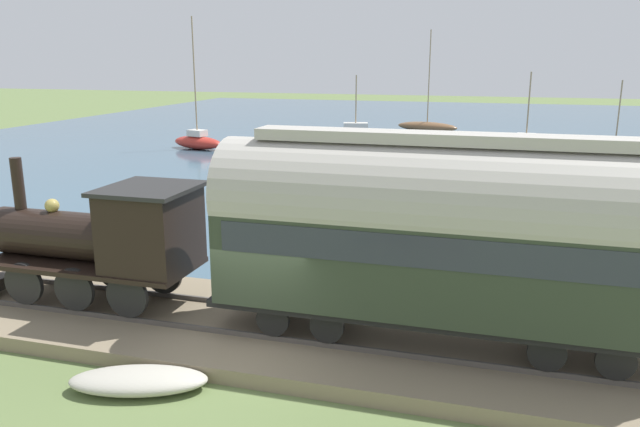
{
  "coord_description": "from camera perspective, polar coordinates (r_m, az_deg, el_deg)",
  "views": [
    {
      "loc": [
        -11.63,
        -4.98,
        6.56
      ],
      "look_at": [
        9.24,
        1.07,
        1.09
      ],
      "focal_mm": 35.0,
      "sensor_mm": 36.0,
      "label": 1
    }
  ],
  "objects": [
    {
      "name": "rail_embankment",
      "position": [
        15.27,
        -4.48,
        -10.62
      ],
      "size": [
        4.8,
        56.0,
        0.47
      ],
      "color": "#84755B",
      "rests_on": "ground"
    },
    {
      "name": "sailboat_gray",
      "position": [
        44.84,
        18.26,
        5.81
      ],
      "size": [
        1.65,
        4.15,
        5.61
      ],
      "rotation": [
        0.0,
        0.0,
        -0.06
      ],
      "color": "gray",
      "rests_on": "harbor_water"
    },
    {
      "name": "ground_plane",
      "position": [
        14.25,
        -6.39,
        -13.38
      ],
      "size": [
        200.0,
        200.0,
        0.0
      ],
      "primitive_type": "plane",
      "color": "#607542"
    },
    {
      "name": "sailboat_blue",
      "position": [
        49.61,
        3.27,
        7.22
      ],
      "size": [
        3.19,
        6.53,
        5.2
      ],
      "rotation": [
        0.0,
        0.0,
        0.26
      ],
      "color": "#335199",
      "rests_on": "harbor_water"
    },
    {
      "name": "steam_locomotive",
      "position": [
        16.55,
        -18.89,
        -1.93
      ],
      "size": [
        2.25,
        5.99,
        3.6
      ],
      "color": "black",
      "rests_on": "rail_embankment"
    },
    {
      "name": "sailboat_red",
      "position": [
        46.71,
        -11.13,
        6.52
      ],
      "size": [
        2.54,
        4.47,
        9.32
      ],
      "rotation": [
        0.0,
        0.0,
        -0.26
      ],
      "color": "#B72D23",
      "rests_on": "harbor_water"
    },
    {
      "name": "sailboat_navy",
      "position": [
        48.92,
        25.37,
        5.7
      ],
      "size": [
        3.25,
        4.44,
        5.01
      ],
      "rotation": [
        0.0,
        0.0,
        0.54
      ],
      "color": "#192347",
      "rests_on": "harbor_water"
    },
    {
      "name": "rowboat_mid_harbor",
      "position": [
        27.74,
        -14.19,
        0.36
      ],
      "size": [
        2.11,
        2.06,
        0.32
      ],
      "rotation": [
        0.0,
        0.0,
        0.82
      ],
      "color": "silver",
      "rests_on": "harbor_water"
    },
    {
      "name": "rowboat_near_shore",
      "position": [
        23.96,
        -2.6,
        -1.24
      ],
      "size": [
        1.14,
        2.82,
        0.42
      ],
      "rotation": [
        0.0,
        0.0,
        0.1
      ],
      "color": "#B7B2A3",
      "rests_on": "harbor_water"
    },
    {
      "name": "harbor_water",
      "position": [
        56.26,
        11.07,
        7.18
      ],
      "size": [
        80.0,
        80.0,
        0.01
      ],
      "color": "#426075",
      "rests_on": "ground"
    },
    {
      "name": "beached_dinghy",
      "position": [
        13.52,
        -16.26,
        -14.45
      ],
      "size": [
        1.88,
        3.0,
        0.44
      ],
      "color": "#B7B2A3",
      "rests_on": "ground"
    },
    {
      "name": "sailboat_brown",
      "position": [
        57.62,
        9.77,
        7.88
      ],
      "size": [
        2.97,
        5.87,
        8.87
      ],
      "rotation": [
        0.0,
        0.0,
        -0.27
      ],
      "color": "brown",
      "rests_on": "harbor_water"
    },
    {
      "name": "passenger_coach",
      "position": [
        13.48,
        10.95,
        -1.56
      ],
      "size": [
        2.44,
        10.08,
        4.59
      ],
      "color": "black",
      "rests_on": "rail_embankment"
    }
  ]
}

